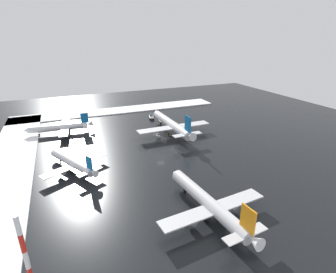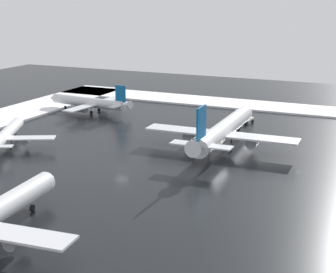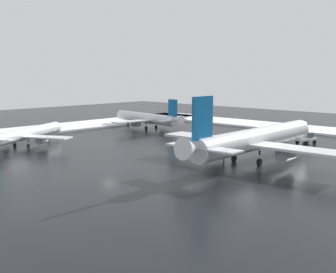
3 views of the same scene
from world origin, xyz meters
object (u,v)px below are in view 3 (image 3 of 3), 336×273
Objects in this scene: airplane_parked_starboard at (254,139)px; ground_crew_by_nose_gear at (224,158)px; airplane_distant_tail at (26,134)px; pushback_tug at (307,138)px; airplane_foreground_jet at (147,118)px; ground_crew_mid_apron at (280,146)px.

ground_crew_by_nose_gear is (4.78, -2.94, -2.99)m from airplane_parked_starboard.
pushback_tug is at bearing -71.01° from airplane_distant_tail.
airplane_parked_starboard is 1.61× the size of airplane_distant_tail.
airplane_distant_tail reaches higher than pushback_tug.
airplane_parked_starboard is 23.98m from pushback_tug.
airplane_foreground_jet is at bearing 110.23° from pushback_tug.
ground_crew_mid_apron and ground_crew_by_nose_gear have the same top height.
pushback_tug is at bearing 2.19° from airplane_parked_starboard.
airplane_distant_tail is 5.01× the size of pushback_tug.
airplane_distant_tail is (19.47, -43.60, -1.32)m from airplane_parked_starboard.
airplane_parked_starboard is 23.59× the size of ground_crew_by_nose_gear.
pushback_tug is at bearing -168.16° from airplane_foreground_jet.
ground_crew_mid_apron is (-31.94, 41.80, -1.67)m from airplane_distant_tail.
airplane_distant_tail is 38.06m from airplane_foreground_jet.
airplane_distant_tail is 0.86× the size of airplane_foreground_jet.
airplane_distant_tail is at bearing 112.52° from airplane_parked_starboard.
pushback_tug is at bearing -169.59° from ground_crew_mid_apron.
ground_crew_mid_apron is at bearing -143.50° from ground_crew_by_nose_gear.
ground_crew_by_nose_gear is at bearing 146.81° from airplane_parked_starboard.
pushback_tug is (-43.25, 42.05, -1.36)m from airplane_distant_tail.
airplane_parked_starboard is 1.39× the size of airplane_foreground_jet.
ground_crew_mid_apron is at bearing -79.44° from airplane_distant_tail.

